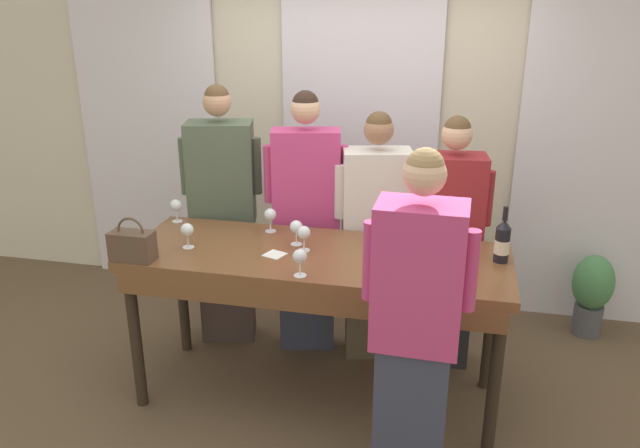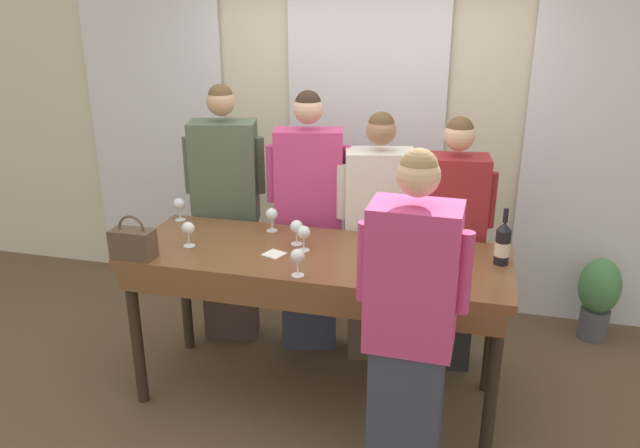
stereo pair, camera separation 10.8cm
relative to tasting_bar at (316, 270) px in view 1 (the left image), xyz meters
name	(u,v)px [view 1 (the left image)]	position (x,y,z in m)	size (l,w,h in m)	color
ground_plane	(317,394)	(0.00, 0.02, -0.88)	(18.00, 18.00, 0.00)	brown
wall_back	(361,130)	(0.00, 1.56, 0.52)	(12.00, 0.06, 2.80)	beige
curtain_panel_left	(149,128)	(-1.79, 1.49, 0.46)	(1.22, 0.03, 2.69)	white
curtain_panel_center	(359,139)	(0.00, 1.49, 0.46)	(1.22, 0.03, 2.69)	white
curtain_panel_right	(604,150)	(1.79, 1.49, 0.46)	(1.22, 0.03, 2.69)	white
tasting_bar	(316,270)	(0.00, 0.00, 0.00)	(2.23, 0.81, 0.98)	brown
wine_bottle	(502,242)	(1.04, 0.13, 0.22)	(0.08, 0.08, 0.33)	black
handbag	(132,245)	(-1.00, -0.31, 0.19)	(0.25, 0.12, 0.26)	brown
wine_glass_front_left	(176,206)	(-1.03, 0.34, 0.21)	(0.08, 0.08, 0.15)	white
wine_glass_front_mid	(187,231)	(-0.77, -0.07, 0.21)	(0.08, 0.08, 0.15)	white
wine_glass_front_right	(296,228)	(-0.15, 0.12, 0.21)	(0.08, 0.08, 0.15)	white
wine_glass_center_left	(304,233)	(-0.08, 0.04, 0.21)	(0.08, 0.08, 0.15)	white
wine_glass_center_mid	(270,215)	(-0.37, 0.30, 0.21)	(0.08, 0.08, 0.15)	white
wine_glass_center_right	(300,257)	(-0.02, -0.31, 0.21)	(0.08, 0.08, 0.15)	white
wine_glass_back_left	(434,250)	(0.67, -0.05, 0.21)	(0.08, 0.08, 0.15)	white
wine_glass_back_mid	(398,258)	(0.49, -0.20, 0.21)	(0.08, 0.08, 0.15)	white
napkin	(275,255)	(-0.23, -0.06, 0.10)	(0.14, 0.14, 0.00)	white
guest_olive_jacket	(224,217)	(-0.81, 0.61, 0.05)	(0.56, 0.37, 1.85)	#473833
guest_pink_top	(306,223)	(-0.21, 0.61, 0.06)	(0.56, 0.31, 1.83)	#383D51
guest_cream_sweater	(375,239)	(0.26, 0.61, -0.02)	(0.55, 0.35, 1.72)	brown
guest_striped_shirt	(449,245)	(0.75, 0.61, -0.01)	(0.52, 0.31, 1.71)	#28282D
host_pouring	(415,335)	(0.63, -0.67, 0.03)	(0.51, 0.28, 1.80)	#383D51
potted_plant	(592,290)	(1.80, 1.22, -0.53)	(0.29, 0.29, 0.63)	#4C4C51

